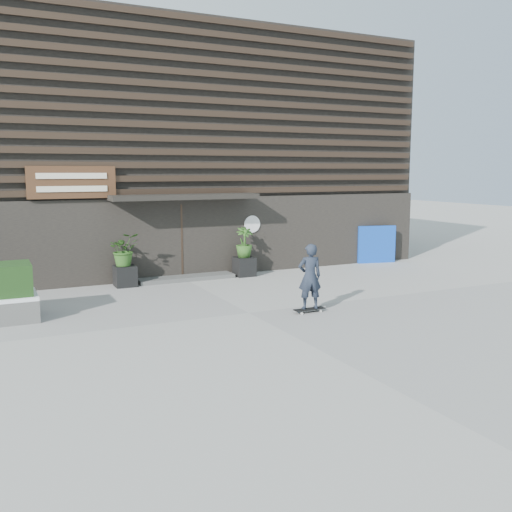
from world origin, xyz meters
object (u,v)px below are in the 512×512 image
planter_pot_left (125,276)px  blue_tarp (377,244)px  skateboarder (310,277)px  planter_pot_right (244,267)px

planter_pot_left → blue_tarp: (9.23, 0.30, 0.38)m
planter_pot_left → skateboarder: size_ratio=0.37×
planter_pot_left → planter_pot_right: (3.80, 0.00, 0.00)m
planter_pot_left → skateboarder: 5.96m
planter_pot_right → skateboarder: skateboarder is taller
planter_pot_right → blue_tarp: size_ratio=0.42×
blue_tarp → skateboarder: (-6.03, -5.29, 0.18)m
planter_pot_left → planter_pot_right: bearing=0.0°
planter_pot_left → blue_tarp: size_ratio=0.42×
blue_tarp → planter_pot_right: bearing=-164.8°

